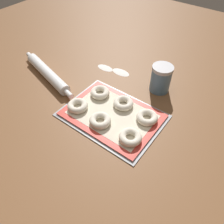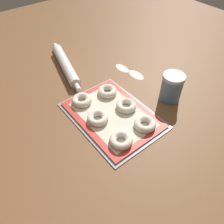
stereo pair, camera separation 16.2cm
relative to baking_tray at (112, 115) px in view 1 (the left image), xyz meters
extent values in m
plane|color=brown|center=(-0.01, 0.00, 0.00)|extent=(2.80, 2.80, 0.00)
cube|color=#93969B|center=(0.00, 0.00, 0.00)|extent=(0.41, 0.30, 0.01)
cube|color=red|center=(0.00, 0.00, 0.01)|extent=(0.39, 0.28, 0.00)
cube|color=beige|center=(0.00, 0.00, 0.01)|extent=(0.34, 0.23, 0.00)
torus|color=silver|center=(-0.14, -0.06, 0.02)|extent=(0.09, 0.09, 0.03)
torus|color=silver|center=(-0.01, -0.07, 0.02)|extent=(0.09, 0.09, 0.03)
torus|color=silver|center=(0.13, -0.06, 0.02)|extent=(0.09, 0.09, 0.03)
torus|color=silver|center=(-0.12, 0.07, 0.02)|extent=(0.09, 0.09, 0.03)
torus|color=silver|center=(0.01, 0.07, 0.02)|extent=(0.09, 0.09, 0.03)
torus|color=silver|center=(0.13, 0.06, 0.02)|extent=(0.09, 0.09, 0.03)
cylinder|color=slate|center=(0.07, 0.27, 0.05)|extent=(0.09, 0.09, 0.11)
cylinder|color=#B2B2B7|center=(0.07, 0.27, 0.12)|extent=(0.10, 0.10, 0.02)
cylinder|color=silver|center=(-0.42, 0.02, 0.02)|extent=(0.36, 0.14, 0.05)
cylinder|color=silver|center=(-0.62, 0.07, 0.02)|extent=(0.05, 0.04, 0.02)
cylinder|color=silver|center=(-0.23, -0.03, 0.02)|extent=(0.05, 0.04, 0.02)
ellipsoid|color=white|center=(-0.24, 0.26, 0.00)|extent=(0.09, 0.05, 0.00)
ellipsoid|color=white|center=(-0.15, 0.28, 0.00)|extent=(0.10, 0.05, 0.00)
camera|label=1|loc=(0.38, -0.50, 0.67)|focal=35.00mm
camera|label=2|loc=(0.50, -0.39, 0.67)|focal=35.00mm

